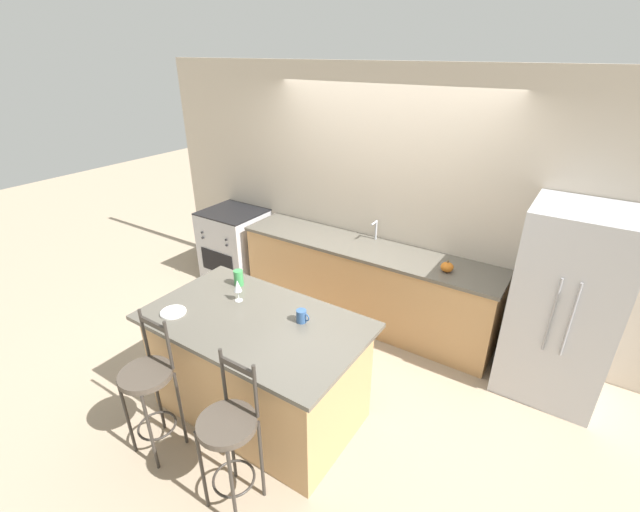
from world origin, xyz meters
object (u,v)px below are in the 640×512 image
(bar_stool_far, at_px, (230,436))
(pumpkin_decoration, at_px, (447,267))
(bar_stool_near, at_px, (149,386))
(refrigerator, at_px, (564,305))
(oven_range, at_px, (236,244))
(wine_glass, at_px, (238,286))
(coffee_mug, at_px, (302,316))
(dinner_plate, at_px, (173,312))
(tumbler_cup, at_px, (239,278))

(bar_stool_far, height_order, pumpkin_decoration, bar_stool_far)
(bar_stool_near, distance_m, pumpkin_decoration, 2.74)
(refrigerator, height_order, oven_range, refrigerator)
(wine_glass, height_order, coffee_mug, wine_glass)
(coffee_mug, bearing_deg, dinner_plate, -153.39)
(refrigerator, height_order, dinner_plate, refrigerator)
(dinner_plate, height_order, coffee_mug, coffee_mug)
(tumbler_cup, bearing_deg, bar_stool_near, -86.38)
(wine_glass, bearing_deg, coffee_mug, 3.59)
(tumbler_cup, relative_size, pumpkin_decoration, 1.19)
(coffee_mug, bearing_deg, tumbler_cup, 168.83)
(oven_range, xyz_separation_m, tumbler_cup, (1.37, -1.35, 0.53))
(bar_stool_near, relative_size, bar_stool_far, 1.00)
(bar_stool_far, height_order, wine_glass, bar_stool_far)
(bar_stool_far, relative_size, coffee_mug, 10.17)
(bar_stool_far, distance_m, wine_glass, 1.19)
(dinner_plate, bearing_deg, tumbler_cup, 78.29)
(oven_range, distance_m, wine_glass, 2.27)
(bar_stool_near, bearing_deg, dinner_plate, 114.12)
(bar_stool_far, bearing_deg, refrigerator, 56.61)
(coffee_mug, height_order, pumpkin_decoration, coffee_mug)
(bar_stool_near, bearing_deg, wine_glass, 82.55)
(tumbler_cup, height_order, pumpkin_decoration, tumbler_cup)
(refrigerator, xyz_separation_m, tumbler_cup, (-2.44, -1.33, 0.14))
(dinner_plate, bearing_deg, bar_stool_far, -23.81)
(bar_stool_near, xyz_separation_m, tumbler_cup, (-0.07, 1.05, 0.39))
(bar_stool_near, xyz_separation_m, pumpkin_decoration, (1.37, 2.35, 0.34))
(oven_range, distance_m, bar_stool_far, 3.29)
(bar_stool_far, xyz_separation_m, wine_glass, (-0.69, 0.86, 0.46))
(oven_range, distance_m, dinner_plate, 2.37)
(dinner_plate, distance_m, pumpkin_decoration, 2.47)
(wine_glass, xyz_separation_m, tumbler_cup, (-0.18, 0.19, -0.06))
(bar_stool_near, bearing_deg, pumpkin_decoration, 59.82)
(refrigerator, bearing_deg, dinner_plate, -142.77)
(wine_glass, bearing_deg, pumpkin_decoration, 50.00)
(wine_glass, height_order, pumpkin_decoration, wine_glass)
(coffee_mug, bearing_deg, pumpkin_decoration, 66.18)
(bar_stool_far, bearing_deg, oven_range, 132.99)
(refrigerator, xyz_separation_m, dinner_plate, (-2.56, -1.95, 0.08))
(pumpkin_decoration, bearing_deg, bar_stool_near, -120.18)
(bar_stool_near, height_order, tumbler_cup, bar_stool_near)
(refrigerator, distance_m, wine_glass, 2.73)
(refrigerator, distance_m, coffee_mug, 2.22)
(dinner_plate, xyz_separation_m, tumbler_cup, (0.13, 0.61, 0.06))
(wine_glass, distance_m, tumbler_cup, 0.27)
(tumbler_cup, xyz_separation_m, pumpkin_decoration, (1.43, 1.30, -0.05))
(dinner_plate, relative_size, pumpkin_decoration, 1.68)
(oven_range, distance_m, pumpkin_decoration, 2.85)
(refrigerator, relative_size, bar_stool_near, 1.50)
(refrigerator, height_order, wine_glass, refrigerator)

